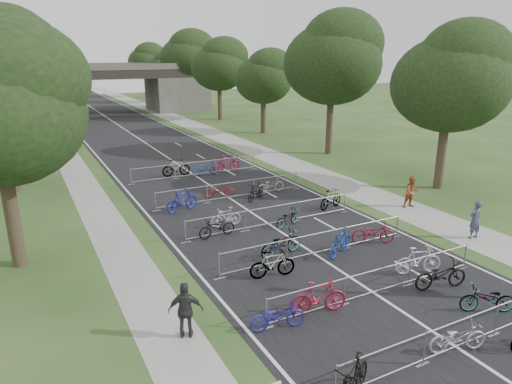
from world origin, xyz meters
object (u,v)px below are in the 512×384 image
Objects in this scene: overpass_bridge at (99,89)px; pedestrian_c at (186,311)px; pedestrian_a at (475,220)px; pedestrian_b at (412,192)px.

pedestrian_c is (-7.00, -57.02, -2.61)m from overpass_bridge.
pedestrian_a is 1.04× the size of pedestrian_b.
pedestrian_c reaches higher than pedestrian_b.
pedestrian_c is at bearing -150.12° from pedestrian_b.
pedestrian_a is at bearing -90.29° from pedestrian_b.
pedestrian_b is 0.97× the size of pedestrian_c.
pedestrian_a is at bearing -82.12° from overpass_bridge.
pedestrian_c is (-14.72, -1.23, -0.01)m from pedestrian_a.
pedestrian_c is at bearing 8.08° from pedestrian_a.
pedestrian_b is (8.49, -51.08, -2.64)m from overpass_bridge.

